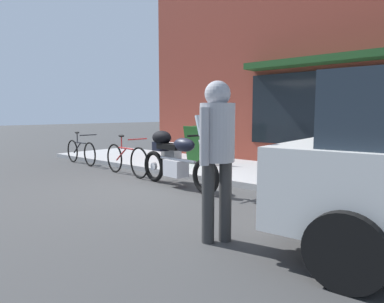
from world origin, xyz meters
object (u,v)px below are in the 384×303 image
pedestrian_walking (217,142)px  second_bicycle_by_cafe (81,151)px  touring_motorcycle (175,156)px  sandwich_board_sign (196,145)px  parked_bicycle (126,159)px

pedestrian_walking → second_bicycle_by_cafe: pedestrian_walking is taller
touring_motorcycle → sandwich_board_sign: touring_motorcycle is taller
pedestrian_walking → sandwich_board_sign: (-3.42, 3.71, -0.50)m
touring_motorcycle → parked_bicycle: bearing=175.9°
touring_motorcycle → second_bicycle_by_cafe: size_ratio=1.26×
touring_motorcycle → second_bicycle_by_cafe: 4.08m
touring_motorcycle → second_bicycle_by_cafe: touring_motorcycle is taller
sandwich_board_sign → pedestrian_walking: bearing=-47.3°
parked_bicycle → touring_motorcycle: bearing=-4.1°
parked_bicycle → sandwich_board_sign: sandwich_board_sign is taller
second_bicycle_by_cafe → sandwich_board_sign: bearing=26.9°
parked_bicycle → sandwich_board_sign: (0.63, 1.79, 0.24)m
parked_bicycle → second_bicycle_by_cafe: (-2.38, 0.26, -0.02)m
touring_motorcycle → pedestrian_walking: 3.02m
pedestrian_walking → second_bicycle_by_cafe: bearing=161.2°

